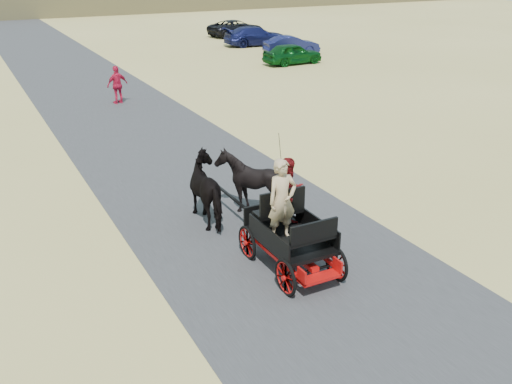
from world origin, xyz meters
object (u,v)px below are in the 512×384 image
pedestrian (117,85)px  car_b (291,45)px  horse_left (211,190)px  car_d (236,28)px  carriage (290,253)px  car_a (293,54)px  horse_right (250,182)px  car_c (256,36)px

pedestrian → car_b: 16.53m
horse_left → car_d: 35.93m
carriage → car_a: car_a is taller
car_d → carriage: bearing=149.1°
pedestrian → car_d: 23.86m
car_d → car_a: bearing=162.1°
carriage → car_b: bearing=58.9°
horse_right → car_a: 22.39m
carriage → car_b: (14.96, 24.85, 0.26)m
car_b → car_d: car_d is taller
pedestrian → car_b: (14.27, 8.34, -0.24)m
horse_right → car_a: bearing=-124.0°
horse_left → car_a: horse_left is taller
carriage → car_c: bearing=63.6°
car_b → car_c: 4.76m
car_b → car_d: size_ratio=0.79×
horse_right → car_b: 26.17m
car_c → pedestrian: bearing=137.9°
car_a → horse_right: bearing=143.0°
horse_right → car_c: (14.15, 26.60, -0.15)m
car_a → car_b: car_a is taller
car_b → car_d: 10.22m
carriage → horse_right: 3.09m
car_c → car_d: 5.54m
pedestrian → car_d: pedestrian is taller
pedestrian → car_b: bearing=-163.6°
car_c → car_d: size_ratio=1.00×
carriage → car_b: size_ratio=0.63×
car_b → horse_left: bearing=154.0°
horse_left → horse_right: bearing=-180.0°
horse_right → car_b: (14.41, 21.85, -0.22)m
horse_left → horse_right: 1.10m
horse_left → car_a: size_ratio=0.53×
horse_right → pedestrian: (0.14, 13.51, 0.01)m
carriage → pedestrian: (0.69, 16.51, 0.50)m
carriage → car_d: size_ratio=0.50×
carriage → car_a: 25.21m
carriage → horse_right: (0.55, 3.00, 0.49)m
carriage → car_b: 29.01m
pedestrian → car_a: 13.37m
car_a → car_c: size_ratio=0.79×
carriage → car_a: (13.06, 21.56, 0.29)m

